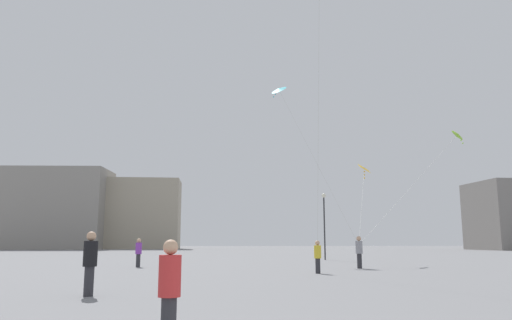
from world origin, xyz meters
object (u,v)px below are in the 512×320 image
Objects in this scene: person_in_yellow at (318,255)px; kite_amber_delta at (364,169)px; person_in_black at (90,260)px; person_in_red at (170,287)px; kite_lime_diamond at (457,136)px; lamppost_east at (324,216)px; person_in_purple at (139,251)px; building_left_hall at (47,209)px; building_centre_hall at (143,214)px; person_in_grey at (359,251)px; kite_cyan_diamond at (279,90)px.

person_in_yellow is 12.52m from kite_amber_delta.
person_in_yellow is (8.25, 9.26, -0.13)m from person_in_black.
person_in_black is 7.42m from person_in_red.
person_in_red is 0.15× the size of kite_lime_diamond.
person_in_purple is at bearing -141.48° from lamppost_east.
person_in_yellow is at bearing -2.08° from person_in_black.
lamppost_east is at bearing 178.57° from person_in_red.
person_in_purple is at bearing -65.38° from building_left_hall.
building_left_hall is 18.29m from building_centre_hall.
person_in_grey is (11.41, 13.42, 0.00)m from person_in_black.
person_in_red is 0.28× the size of lamppost_east.
building_centre_hall is at bearing 118.10° from kite_lime_diamond.
kite_lime_diamond is at bearing -6.74° from person_in_black.
person_in_purple is 0.93× the size of person_in_black.
person_in_grey is 21.81m from person_in_red.
person_in_black is 1.00× the size of person_in_grey.
person_in_purple is at bearing -47.09° from person_in_yellow.
kite_cyan_diamond is at bearing -103.06° from person_in_yellow.
building_left_hall reaches higher than person_in_red.
kite_lime_diamond is at bearing -49.48° from building_left_hall.
kite_lime_diamond is 0.43× the size of building_left_hall.
kite_cyan_diamond is at bearing 144.30° from kite_amber_delta.
building_centre_hall is (-25.03, 70.94, 5.92)m from person_in_grey.
kite_lime_diamond is 0.68× the size of building_centre_hall.
person_in_purple is 0.13× the size of kite_cyan_diamond.
building_left_hall is at bearing 125.33° from person_in_grey.
building_left_hall reaches higher than person_in_black.
lamppost_east is at bearing 102.59° from kite_amber_delta.
person_in_black is at bearing -141.73° from person_in_red.
building_left_hall is 70.32m from lamppost_east.
lamppost_east is (4.06, 3.04, -9.99)m from kite_cyan_diamond.
person_in_yellow is 0.15× the size of kite_lime_diamond.
kite_cyan_diamond is 70.50m from building_left_hall.
person_in_black is 0.08× the size of building_left_hall.
building_centre_hall reaches higher than kite_lime_diamond.
person_in_grey is (12.91, -2.05, 0.07)m from person_in_purple.
building_left_hall is (-31.62, 81.21, 6.68)m from person_in_black.
kite_cyan_diamond is 2.33× the size of lamppost_east.
building_centre_hall reaches higher than kite_amber_delta.
person_in_red is at bearing -99.10° from kite_cyan_diamond.
person_in_black is at bearing 33.68° from person_in_yellow.
kite_cyan_diamond reaches higher than building_centre_hall.
building_left_hall is at bearing 128.35° from lamppost_east.
kite_amber_delta is at bearing 78.16° from person_in_purple.
person_in_yellow is 18.47m from kite_lime_diamond.
building_left_hall is (-30.12, 65.75, 6.75)m from person_in_purple.
person_in_red is 0.12× the size of kite_cyan_diamond.
person_in_yellow is at bearing -124.32° from person_in_grey.
kite_lime_diamond reaches higher than person_in_grey.
kite_lime_diamond reaches higher than lamppost_east.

